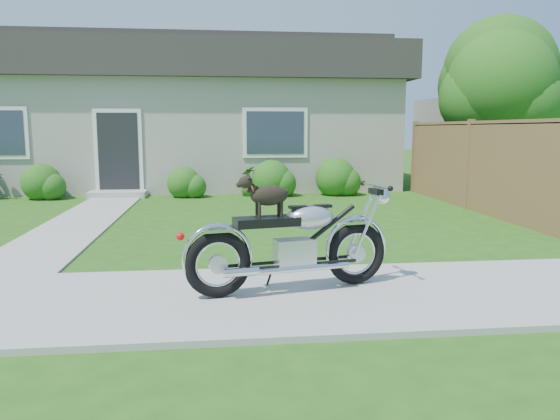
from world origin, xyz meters
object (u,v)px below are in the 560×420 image
object	(u,v)px
motorcycle_with_dog	(293,241)
tree_far	(504,78)
fence	(469,165)
tree_near	(507,90)
house	(184,114)
potted_plant_right	(249,181)

from	to	relation	value
motorcycle_with_dog	tree_far	bearing A→B (deg)	40.78
fence	tree_far	world-z (taller)	tree_far
tree_near	house	bearing A→B (deg)	155.01
tree_near	tree_far	distance (m)	2.31
house	fence	world-z (taller)	house
house	fence	xyz separation A→B (m)	(6.30, -6.24, -1.22)
fence	potted_plant_right	distance (m)	5.35
fence	tree_far	size ratio (longest dim) A/B	1.34
tree_near	potted_plant_right	distance (m)	6.96
fence	tree_near	world-z (taller)	tree_near
tree_near	tree_far	bearing A→B (deg)	63.25
potted_plant_right	tree_far	bearing A→B (deg)	11.76
tree_near	potted_plant_right	world-z (taller)	tree_near
house	motorcycle_with_dog	world-z (taller)	house
tree_far	potted_plant_right	bearing A→B (deg)	-168.24
tree_far	potted_plant_right	distance (m)	8.23
tree_near	fence	bearing A→B (deg)	-130.68
tree_near	motorcycle_with_dog	world-z (taller)	tree_near
tree_far	potted_plant_right	world-z (taller)	tree_far
potted_plant_right	fence	bearing A→B (deg)	-31.74
house	fence	bearing A→B (deg)	-44.74
house	motorcycle_with_dog	xyz separation A→B (m)	(1.74, -11.87, -1.60)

